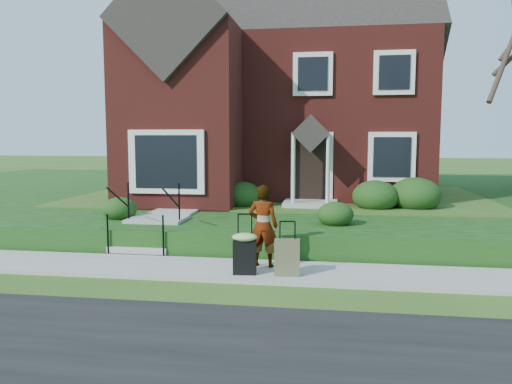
% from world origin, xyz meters
% --- Properties ---
extents(ground, '(120.00, 120.00, 0.00)m').
position_xyz_m(ground, '(0.00, 0.00, 0.00)').
color(ground, '#2D5119').
rests_on(ground, ground).
extents(sidewalk, '(60.00, 1.60, 0.08)m').
position_xyz_m(sidewalk, '(0.00, 0.00, 0.04)').
color(sidewalk, '#9E9B93').
rests_on(sidewalk, ground).
extents(terrace, '(44.00, 20.00, 0.60)m').
position_xyz_m(terrace, '(4.00, 10.90, 0.30)').
color(terrace, '#103C10').
rests_on(terrace, ground).
extents(walkway, '(1.20, 6.00, 0.06)m').
position_xyz_m(walkway, '(-2.50, 5.00, 0.63)').
color(walkway, '#9E9B93').
rests_on(walkway, terrace).
extents(main_house, '(10.40, 10.20, 9.40)m').
position_xyz_m(main_house, '(-0.21, 9.61, 5.26)').
color(main_house, maroon).
rests_on(main_house, terrace).
extents(front_steps, '(1.40, 2.02, 1.50)m').
position_xyz_m(front_steps, '(-2.50, 1.84, 0.47)').
color(front_steps, '#9E9B93').
rests_on(front_steps, ground).
extents(foundation_shrubs, '(9.92, 4.24, 1.03)m').
position_xyz_m(foundation_shrubs, '(0.93, 4.94, 1.05)').
color(foundation_shrubs, black).
rests_on(foundation_shrubs, terrace).
extents(woman, '(0.64, 0.46, 1.67)m').
position_xyz_m(woman, '(0.46, 0.25, 0.91)').
color(woman, '#999999').
rests_on(woman, sidewalk).
extents(suitcase_black, '(0.51, 0.43, 1.16)m').
position_xyz_m(suitcase_black, '(0.19, -0.37, 0.53)').
color(suitcase_black, black).
rests_on(suitcase_black, sidewalk).
extents(suitcase_olive, '(0.49, 0.29, 1.03)m').
position_xyz_m(suitcase_olive, '(1.00, -0.33, 0.43)').
color(suitcase_olive, brown).
rests_on(suitcase_olive, sidewalk).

